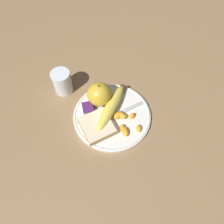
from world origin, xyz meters
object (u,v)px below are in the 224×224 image
(juice_glass, at_px, (63,83))
(jam_packet, at_px, (88,109))
(apple, at_px, (99,94))
(banana, at_px, (112,107))
(bread_slice, at_px, (97,126))
(fork, at_px, (115,115))
(plate, at_px, (112,116))

(juice_glass, bearing_deg, jam_packet, 31.26)
(juice_glass, bearing_deg, apple, 53.27)
(banana, relative_size, bread_slice, 1.47)
(fork, height_order, jam_packet, jam_packet)
(juice_glass, xyz_separation_m, apple, (0.09, 0.11, 0.01))
(plate, height_order, banana, banana)
(juice_glass, height_order, apple, apple)
(apple, xyz_separation_m, banana, (0.04, 0.03, -0.02))
(bread_slice, distance_m, jam_packet, 0.07)
(juice_glass, bearing_deg, plate, 43.70)
(bread_slice, bearing_deg, plate, 121.37)
(apple, xyz_separation_m, fork, (0.07, 0.04, -0.04))
(plate, distance_m, juice_glass, 0.21)
(apple, height_order, banana, apple)
(bread_slice, bearing_deg, banana, 131.14)
(plate, height_order, fork, fork)
(juice_glass, xyz_separation_m, bread_slice, (0.18, 0.09, -0.02))
(jam_packet, bearing_deg, banana, 78.41)
(juice_glass, height_order, banana, juice_glass)
(banana, bearing_deg, apple, -142.44)
(plate, bearing_deg, juice_glass, -136.30)
(apple, height_order, fork, apple)
(fork, bearing_deg, bread_slice, 10.88)
(juice_glass, distance_m, fork, 0.22)
(juice_glass, xyz_separation_m, banana, (0.13, 0.15, -0.01))
(plate, xyz_separation_m, banana, (-0.02, 0.01, 0.02))
(plate, height_order, bread_slice, bread_slice)
(apple, bearing_deg, banana, 37.56)
(apple, distance_m, fork, 0.09)
(juice_glass, height_order, fork, juice_glass)
(juice_glass, distance_m, bread_slice, 0.20)
(bread_slice, bearing_deg, jam_packet, -165.99)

